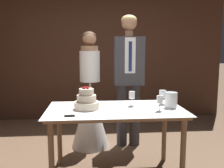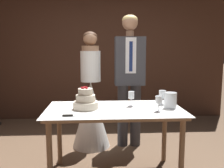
{
  "view_description": "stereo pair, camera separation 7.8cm",
  "coord_description": "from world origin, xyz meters",
  "px_view_note": "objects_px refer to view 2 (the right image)",
  "views": [
    {
      "loc": [
        -0.17,
        -2.67,
        1.41
      ],
      "look_at": [
        0.1,
        0.38,
        0.97
      ],
      "focal_mm": 40.0,
      "sensor_mm": 36.0,
      "label": 1
    },
    {
      "loc": [
        -0.09,
        -2.68,
        1.41
      ],
      "look_at": [
        0.1,
        0.38,
        0.97
      ],
      "focal_mm": 40.0,
      "sensor_mm": 36.0,
      "label": 2
    }
  ],
  "objects_px": {
    "cake_knife": "(76,116)",
    "hurricane_candle": "(170,101)",
    "wine_glass_near": "(159,100)",
    "bride": "(91,106)",
    "cake_table": "(114,116)",
    "tiered_cake": "(86,101)",
    "groom": "(129,73)",
    "wine_glass_middle": "(162,95)",
    "wine_glass_far": "(131,96)"
  },
  "relations": [
    {
      "from": "cake_table",
      "to": "wine_glass_far",
      "type": "distance_m",
      "value": 0.3
    },
    {
      "from": "wine_glass_far",
      "to": "bride",
      "type": "height_order",
      "value": "bride"
    },
    {
      "from": "tiered_cake",
      "to": "cake_knife",
      "type": "xyz_separation_m",
      "value": [
        -0.08,
        -0.29,
        -0.08
      ]
    },
    {
      "from": "tiered_cake",
      "to": "cake_knife",
      "type": "height_order",
      "value": "tiered_cake"
    },
    {
      "from": "bride",
      "to": "wine_glass_middle",
      "type": "bearing_deg",
      "value": -40.17
    },
    {
      "from": "hurricane_candle",
      "to": "bride",
      "type": "height_order",
      "value": "bride"
    },
    {
      "from": "cake_table",
      "to": "tiered_cake",
      "type": "height_order",
      "value": "tiered_cake"
    },
    {
      "from": "bride",
      "to": "cake_table",
      "type": "bearing_deg",
      "value": -72.41
    },
    {
      "from": "wine_glass_middle",
      "to": "groom",
      "type": "height_order",
      "value": "groom"
    },
    {
      "from": "cake_knife",
      "to": "wine_glass_near",
      "type": "relative_size",
      "value": 2.58
    },
    {
      "from": "wine_glass_near",
      "to": "wine_glass_far",
      "type": "bearing_deg",
      "value": 134.87
    },
    {
      "from": "cake_table",
      "to": "bride",
      "type": "height_order",
      "value": "bride"
    },
    {
      "from": "cake_table",
      "to": "wine_glass_middle",
      "type": "height_order",
      "value": "wine_glass_middle"
    },
    {
      "from": "tiered_cake",
      "to": "groom",
      "type": "bearing_deg",
      "value": 55.69
    },
    {
      "from": "cake_table",
      "to": "wine_glass_near",
      "type": "bearing_deg",
      "value": -18.1
    },
    {
      "from": "cake_table",
      "to": "cake_knife",
      "type": "height_order",
      "value": "cake_knife"
    },
    {
      "from": "tiered_cake",
      "to": "wine_glass_far",
      "type": "xyz_separation_m",
      "value": [
        0.51,
        0.1,
        0.03
      ]
    },
    {
      "from": "cake_knife",
      "to": "wine_glass_middle",
      "type": "xyz_separation_m",
      "value": [
        0.96,
        0.44,
        0.11
      ]
    },
    {
      "from": "cake_table",
      "to": "groom",
      "type": "distance_m",
      "value": 0.99
    },
    {
      "from": "wine_glass_near",
      "to": "groom",
      "type": "bearing_deg",
      "value": 99.56
    },
    {
      "from": "wine_glass_far",
      "to": "tiered_cake",
      "type": "bearing_deg",
      "value": -169.18
    },
    {
      "from": "cake_knife",
      "to": "groom",
      "type": "height_order",
      "value": "groom"
    },
    {
      "from": "wine_glass_near",
      "to": "bride",
      "type": "distance_m",
      "value": 1.28
    },
    {
      "from": "wine_glass_near",
      "to": "wine_glass_far",
      "type": "distance_m",
      "value": 0.35
    },
    {
      "from": "hurricane_candle",
      "to": "groom",
      "type": "bearing_deg",
      "value": 110.81
    },
    {
      "from": "tiered_cake",
      "to": "hurricane_candle",
      "type": "relative_size",
      "value": 1.58
    },
    {
      "from": "wine_glass_near",
      "to": "wine_glass_far",
      "type": "xyz_separation_m",
      "value": [
        -0.25,
        0.25,
        0.0
      ]
    },
    {
      "from": "hurricane_candle",
      "to": "groom",
      "type": "height_order",
      "value": "groom"
    },
    {
      "from": "cake_table",
      "to": "wine_glass_middle",
      "type": "bearing_deg",
      "value": 15.64
    },
    {
      "from": "tiered_cake",
      "to": "bride",
      "type": "distance_m",
      "value": 0.9
    },
    {
      "from": "wine_glass_near",
      "to": "groom",
      "type": "xyz_separation_m",
      "value": [
        -0.17,
        1.01,
        0.18
      ]
    },
    {
      "from": "wine_glass_middle",
      "to": "bride",
      "type": "height_order",
      "value": "bride"
    },
    {
      "from": "wine_glass_middle",
      "to": "wine_glass_far",
      "type": "bearing_deg",
      "value": -171.81
    },
    {
      "from": "cake_knife",
      "to": "wine_glass_far",
      "type": "xyz_separation_m",
      "value": [
        0.59,
        0.39,
        0.11
      ]
    },
    {
      "from": "wine_glass_middle",
      "to": "tiered_cake",
      "type": "bearing_deg",
      "value": -170.29
    },
    {
      "from": "cake_knife",
      "to": "hurricane_candle",
      "type": "relative_size",
      "value": 2.45
    },
    {
      "from": "cake_table",
      "to": "cake_knife",
      "type": "bearing_deg",
      "value": -143.98
    },
    {
      "from": "cake_knife",
      "to": "wine_glass_far",
      "type": "relative_size",
      "value": 2.49
    },
    {
      "from": "hurricane_candle",
      "to": "groom",
      "type": "distance_m",
      "value": 0.96
    },
    {
      "from": "wine_glass_far",
      "to": "bride",
      "type": "distance_m",
      "value": 0.94
    },
    {
      "from": "wine_glass_middle",
      "to": "wine_glass_far",
      "type": "distance_m",
      "value": 0.37
    },
    {
      "from": "tiered_cake",
      "to": "wine_glass_far",
      "type": "bearing_deg",
      "value": 10.82
    },
    {
      "from": "wine_glass_middle",
      "to": "groom",
      "type": "distance_m",
      "value": 0.79
    },
    {
      "from": "wine_glass_middle",
      "to": "wine_glass_far",
      "type": "relative_size",
      "value": 0.99
    },
    {
      "from": "tiered_cake",
      "to": "wine_glass_far",
      "type": "distance_m",
      "value": 0.52
    },
    {
      "from": "tiered_cake",
      "to": "wine_glass_middle",
      "type": "relative_size",
      "value": 1.63
    },
    {
      "from": "tiered_cake",
      "to": "cake_knife",
      "type": "bearing_deg",
      "value": -105.43
    },
    {
      "from": "cake_table",
      "to": "groom",
      "type": "xyz_separation_m",
      "value": [
        0.28,
        0.87,
        0.38
      ]
    },
    {
      "from": "groom",
      "to": "cake_knife",
      "type": "bearing_deg",
      "value": -120.07
    },
    {
      "from": "bride",
      "to": "groom",
      "type": "height_order",
      "value": "groom"
    }
  ]
}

